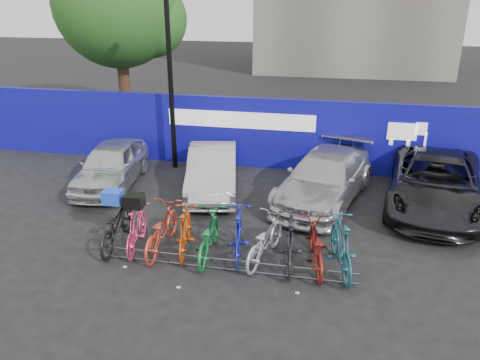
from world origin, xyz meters
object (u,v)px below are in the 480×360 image
(lamppost, at_px, (170,71))
(bike_rack, at_px, (225,264))
(car_1, at_px, (212,170))
(car_2, at_px, (325,178))
(bike_4, at_px, (208,236))
(bike_7, at_px, (290,241))
(tree, at_px, (123,7))
(car_3, at_px, (436,182))
(bike_0, at_px, (116,224))
(bike_8, at_px, (316,246))
(bike_1, at_px, (137,228))
(bike_3, at_px, (185,231))
(bike_2, at_px, (161,229))
(bike_5, at_px, (238,234))
(bike_9, at_px, (341,245))
(bike_6, at_px, (265,240))
(car_0, at_px, (111,165))

(lamppost, relative_size, bike_rack, 1.09)
(car_1, distance_m, car_2, 3.33)
(bike_4, xyz_separation_m, bike_7, (1.85, 0.01, 0.07))
(tree, height_order, car_3, tree)
(bike_0, bearing_deg, bike_8, 173.53)
(bike_1, relative_size, bike_4, 0.90)
(lamppost, xyz_separation_m, bike_3, (2.11, -5.38, -2.73))
(car_1, relative_size, bike_1, 2.28)
(tree, relative_size, bike_0, 3.78)
(lamppost, height_order, bike_2, lamppost)
(bike_5, bearing_deg, bike_4, 1.18)
(bike_4, bearing_deg, bike_3, -12.13)
(bike_4, distance_m, bike_9, 2.94)
(car_2, distance_m, bike_6, 3.78)
(bike_0, xyz_separation_m, bike_9, (5.20, -0.07, 0.06))
(bike_2, bearing_deg, bike_rack, 160.32)
(lamppost, distance_m, bike_rack, 7.48)
(car_3, relative_size, bike_8, 2.68)
(car_2, distance_m, bike_0, 5.95)
(bike_0, distance_m, bike_9, 5.20)
(bike_9, bearing_deg, lamppost, -55.91)
(bike_1, bearing_deg, car_1, -111.53)
(car_0, xyz_separation_m, car_1, (3.19, 0.19, -0.01))
(bike_0, distance_m, bike_1, 0.55)
(car_3, height_order, bike_9, car_3)
(car_0, distance_m, bike_9, 7.84)
(bike_3, bearing_deg, bike_6, 170.35)
(car_3, height_order, bike_6, car_3)
(bike_0, bearing_deg, bike_rack, 161.71)
(car_2, height_order, bike_3, car_2)
(car_3, xyz_separation_m, bike_8, (-3.07, -3.79, -0.22))
(bike_9, bearing_deg, bike_8, -16.19)
(bike_3, xyz_separation_m, bike_4, (0.57, -0.09, -0.02))
(bike_5, bearing_deg, bike_1, -6.73)
(car_2, height_order, bike_4, car_2)
(bike_0, distance_m, bike_3, 1.70)
(bike_2, xyz_separation_m, bike_7, (2.99, -0.06, 0.06))
(car_2, relative_size, bike_2, 2.36)
(bike_rack, distance_m, car_0, 6.15)
(car_2, bearing_deg, bike_8, -74.99)
(tree, distance_m, bike_9, 14.38)
(bike_5, bearing_deg, car_0, -45.06)
(car_1, xyz_separation_m, bike_6, (2.14, -3.61, -0.16))
(lamppost, xyz_separation_m, bike_5, (3.35, -5.34, -2.69))
(bike_4, distance_m, bike_7, 1.86)
(car_1, xyz_separation_m, bike_8, (3.27, -3.68, -0.15))
(lamppost, xyz_separation_m, bike_rack, (3.20, -6.00, -3.11))
(car_0, relative_size, bike_1, 2.22)
(car_1, relative_size, bike_6, 2.10)
(bike_9, bearing_deg, tree, -59.43)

